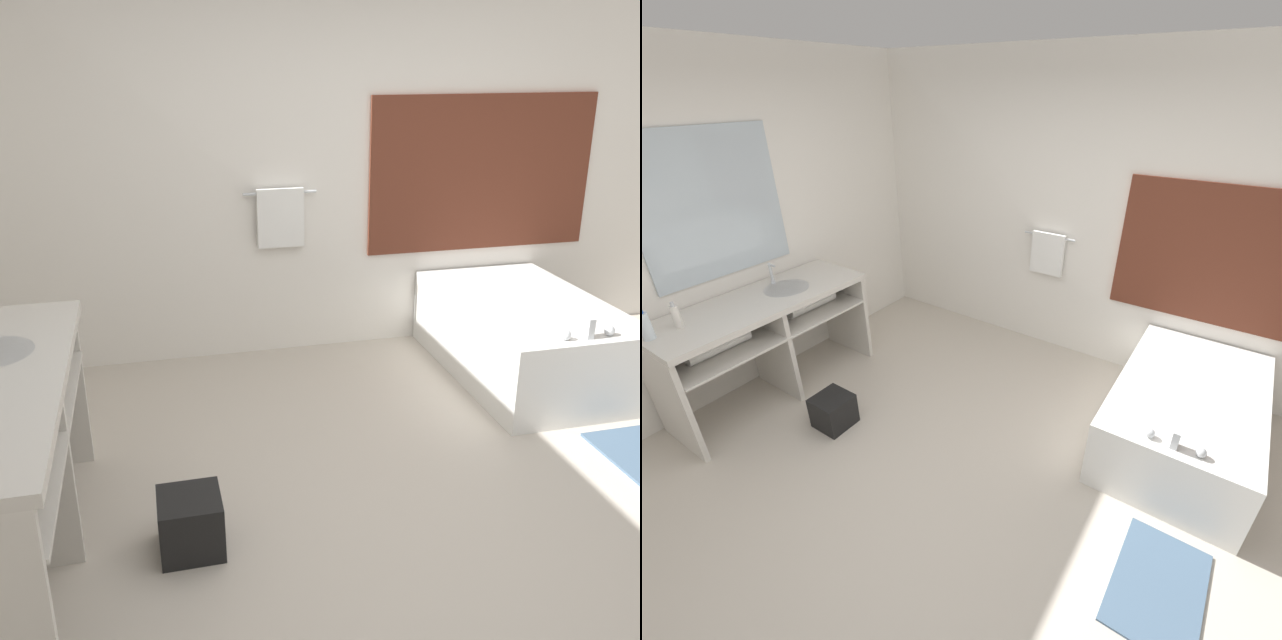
# 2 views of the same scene
# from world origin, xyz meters

# --- Properties ---
(ground_plane) EXTENTS (16.00, 16.00, 0.00)m
(ground_plane) POSITION_xyz_m (0.00, 0.00, 0.00)
(ground_plane) COLOR beige
(ground_plane) RESTS_ON ground
(wall_back_with_blinds) EXTENTS (7.40, 0.13, 2.70)m
(wall_back_with_blinds) POSITION_xyz_m (0.04, 2.23, 1.34)
(wall_back_with_blinds) COLOR white
(wall_back_with_blinds) RESTS_ON ground_plane
(bathtub) EXTENTS (0.94, 1.55, 0.64)m
(bathtub) POSITION_xyz_m (1.19, 1.41, 0.28)
(bathtub) COLOR white
(bathtub) RESTS_ON ground_plane
(waste_bin) EXTENTS (0.27, 0.27, 0.26)m
(waste_bin) POSITION_xyz_m (-1.11, 0.10, 0.13)
(waste_bin) COLOR black
(waste_bin) RESTS_ON ground_plane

